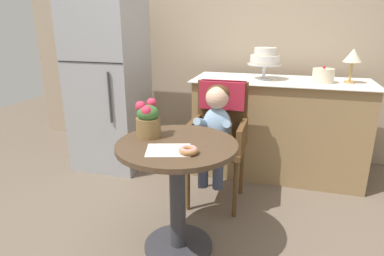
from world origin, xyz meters
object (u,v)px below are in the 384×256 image
at_px(round_layer_cake, 323,76).
at_px(table_lamp, 353,57).
at_px(seated_child, 216,124).
at_px(donut_front, 189,150).
at_px(tiered_cake_stand, 265,59).
at_px(refrigerator, 109,81).
at_px(flower_vase, 148,119).
at_px(wicker_chair, 220,123).
at_px(cafe_table, 177,176).

distance_m(round_layer_cake, table_lamp, 0.27).
xyz_separation_m(seated_child, table_lamp, (0.99, 0.74, 0.44)).
height_order(seated_child, donut_front, seated_child).
distance_m(tiered_cake_stand, round_layer_cake, 0.51).
distance_m(seated_child, refrigerator, 1.29).
bearing_deg(flower_vase, table_lamp, 43.81).
bearing_deg(table_lamp, donut_front, -124.35).
bearing_deg(round_layer_cake, table_lamp, 10.27).
distance_m(seated_child, flower_vase, 0.62).
distance_m(wicker_chair, refrigerator, 1.24).
bearing_deg(wicker_chair, cafe_table, -100.30).
height_order(seated_child, table_lamp, table_lamp).
distance_m(donut_front, tiered_cake_stand, 1.50).
relative_size(donut_front, table_lamp, 0.37).
bearing_deg(donut_front, refrigerator, 133.21).
relative_size(cafe_table, donut_front, 6.78).
bearing_deg(table_lamp, refrigerator, -174.37).
bearing_deg(refrigerator, table_lamp, 5.63).
xyz_separation_m(cafe_table, tiered_cake_stand, (0.39, 1.30, 0.58)).
bearing_deg(donut_front, tiered_cake_stand, 79.01).
distance_m(seated_child, round_layer_cake, 1.08).
bearing_deg(round_layer_cake, tiered_cake_stand, 176.87).
relative_size(round_layer_cake, refrigerator, 0.10).
xyz_separation_m(seated_child, flower_vase, (-0.32, -0.51, 0.15)).
distance_m(donut_front, table_lamp, 1.80).
relative_size(seated_child, flower_vase, 3.11).
distance_m(donut_front, round_layer_cake, 1.62).
bearing_deg(round_layer_cake, flower_vase, -131.92).
height_order(donut_front, refrigerator, refrigerator).
relative_size(seated_child, donut_front, 6.84).
distance_m(cafe_table, wicker_chair, 0.74).
bearing_deg(wicker_chair, seated_child, -91.31).
bearing_deg(flower_vase, tiered_cake_stand, 64.41).
distance_m(wicker_chair, round_layer_cake, 1.00).
distance_m(round_layer_cake, refrigerator, 1.95).
height_order(cafe_table, flower_vase, flower_vase).
distance_m(wicker_chair, table_lamp, 1.25).
distance_m(tiered_cake_stand, refrigerator, 1.47).
bearing_deg(donut_front, round_layer_cake, 61.23).
distance_m(cafe_table, round_layer_cake, 1.62).
relative_size(wicker_chair, tiered_cake_stand, 3.18).
relative_size(tiered_cake_stand, table_lamp, 1.05).
bearing_deg(donut_front, table_lamp, 55.65).
height_order(wicker_chair, refrigerator, refrigerator).
height_order(donut_front, tiered_cake_stand, tiered_cake_stand).
bearing_deg(cafe_table, table_lamp, 49.96).
distance_m(flower_vase, table_lamp, 1.83).
height_order(wicker_chair, flower_vase, same).
bearing_deg(tiered_cake_stand, round_layer_cake, -3.13).
height_order(wicker_chair, table_lamp, table_lamp).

